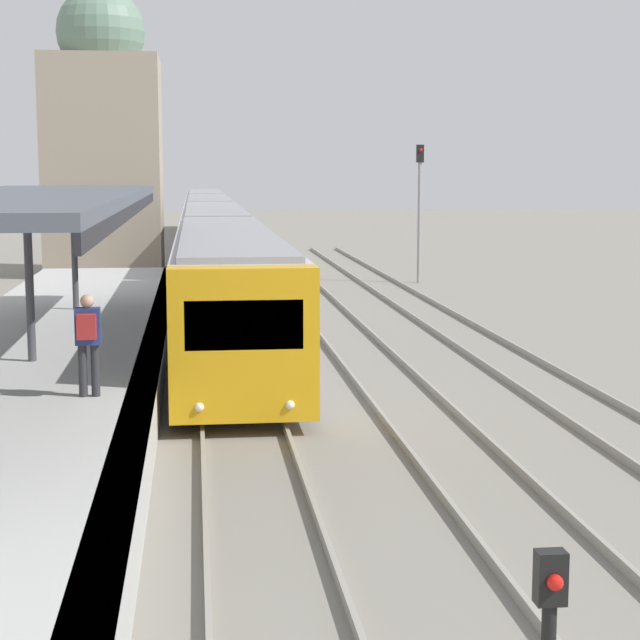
% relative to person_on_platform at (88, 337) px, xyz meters
% --- Properties ---
extents(platform_canopy, '(4.00, 19.44, 3.21)m').
position_rel_person_on_platform_xyz_m(platform_canopy, '(-1.36, 3.45, 2.10)').
color(platform_canopy, '#4C515B').
rests_on(platform_canopy, station_platform).
extents(person_on_platform, '(0.40, 0.40, 1.66)m').
position_rel_person_on_platform_xyz_m(person_on_platform, '(0.00, 0.00, 0.00)').
color(person_on_platform, '#2D2D33').
rests_on(person_on_platform, station_platform).
extents(train_near, '(2.56, 68.52, 3.01)m').
position_rel_person_on_platform_xyz_m(train_near, '(2.53, 34.64, -0.18)').
color(train_near, gold).
rests_on(train_near, ground_plane).
extents(signal_mast_far, '(0.28, 0.29, 5.50)m').
position_rel_person_on_platform_xyz_m(signal_mast_far, '(10.68, 24.88, 1.57)').
color(signal_mast_far, gray).
rests_on(signal_mast_far, ground_plane).
extents(distant_domed_building, '(4.88, 4.88, 12.20)m').
position_rel_person_on_platform_xyz_m(distant_domed_building, '(-2.11, 30.17, 3.89)').
color(distant_domed_building, gray).
rests_on(distant_domed_building, ground_plane).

